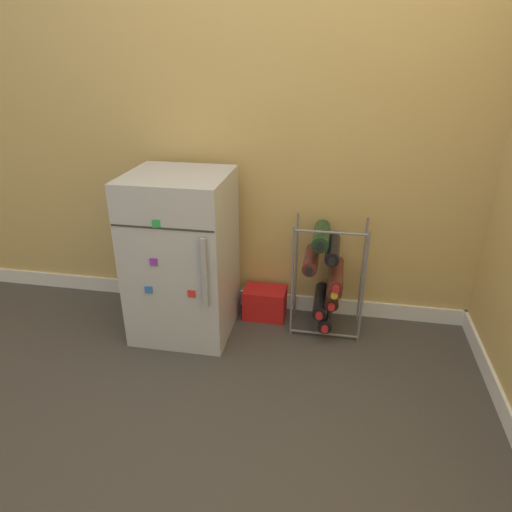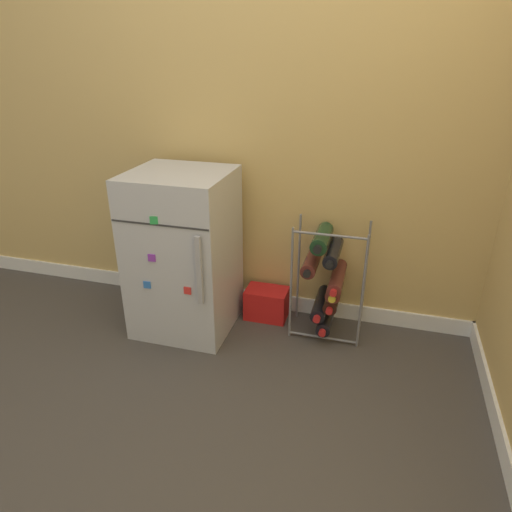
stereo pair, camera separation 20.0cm
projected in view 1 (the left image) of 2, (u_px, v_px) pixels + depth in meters
name	position (u px, v px, depth m)	size (l,w,h in m)	color
ground_plane	(272.00, 377.00, 2.11)	(14.00, 14.00, 0.00)	#423D38
wall_back	(297.00, 81.00, 2.17)	(6.95, 0.07, 2.50)	tan
mini_fridge	(183.00, 256.00, 2.31)	(0.49, 0.49, 0.85)	#B7BABF
wine_rack	(327.00, 276.00, 2.35)	(0.36, 0.33, 0.61)	slate
soda_box	(265.00, 303.00, 2.55)	(0.23, 0.15, 0.17)	red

